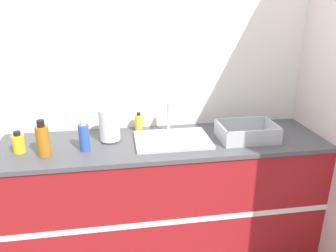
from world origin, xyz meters
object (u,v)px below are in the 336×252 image
paper_towel_roll (109,125)px  bottle_blue (84,137)px  bottle_yellow (19,143)px  dish_rack (247,134)px  soap_dispenser (139,123)px  bottle_amber (43,140)px  sink (172,139)px

paper_towel_roll → bottle_blue: bearing=-140.9°
bottle_yellow → dish_rack: bearing=-0.6°
dish_rack → bottle_blue: bottle_blue is taller
paper_towel_roll → soap_dispenser: paper_towel_roll is taller
soap_dispenser → dish_rack: bearing=-20.0°
bottle_yellow → paper_towel_roll: bearing=9.7°
bottle_amber → bottle_yellow: bottle_amber is taller
bottle_blue → sink: bearing=6.3°
soap_dispenser → paper_towel_roll: bearing=-143.8°
sink → bottle_blue: (-0.59, -0.07, 0.08)m
sink → dish_rack: bearing=-5.2°
sink → paper_towel_roll: size_ratio=2.24×
paper_towel_roll → bottle_amber: size_ratio=0.98×
sink → bottle_yellow: (-1.00, -0.03, 0.05)m
bottle_amber → dish_rack: bearing=2.4°
sink → paper_towel_roll: 0.44m
sink → bottle_yellow: sink is taller
bottle_amber → paper_towel_roll: bearing=22.8°
sink → bottle_amber: (-0.84, -0.10, 0.09)m
bottle_yellow → soap_dispenser: size_ratio=0.97×
sink → dish_rack: size_ratio=1.30×
paper_towel_roll → dish_rack: bearing=-6.8°
dish_rack → soap_dispenser: 0.79m
paper_towel_roll → dish_rack: size_ratio=0.58×
bottle_amber → bottle_yellow: size_ratio=1.64×
sink → dish_rack: (0.53, -0.05, 0.02)m
sink → paper_towel_roll: (-0.43, 0.07, 0.10)m
dish_rack → bottle_yellow: bearing=179.4°
sink → bottle_blue: size_ratio=2.41×
dish_rack → bottle_amber: (-1.36, -0.06, 0.07)m
paper_towel_roll → bottle_blue: 0.21m
sink → bottle_blue: sink is taller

